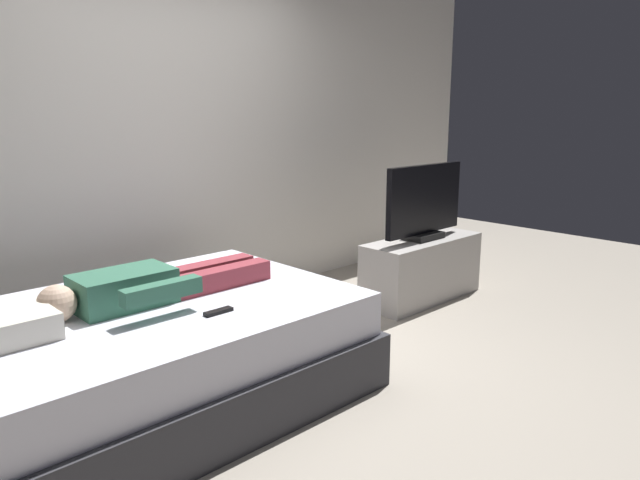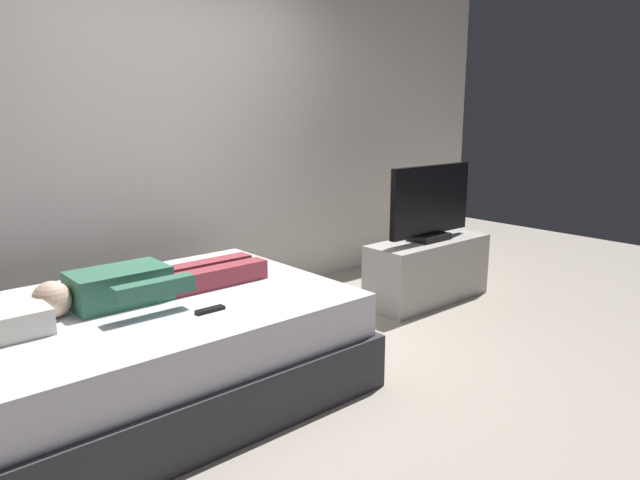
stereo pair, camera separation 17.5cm
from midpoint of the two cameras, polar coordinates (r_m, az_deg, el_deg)
ground_plane at (r=3.48m, az=-3.02°, el=-13.23°), size 10.00×10.00×0.00m
back_wall at (r=4.65m, az=-12.43°, el=10.92°), size 6.40×0.10×2.80m
bed at (r=3.26m, az=-17.42°, el=-10.62°), size 2.09×1.46×0.54m
person at (r=3.19m, az=-17.81°, el=-4.29°), size 1.26×0.46×0.18m
remote at (r=2.94m, az=-11.53°, el=-6.83°), size 0.15×0.04×0.02m
tv_stand at (r=4.80m, az=8.82°, el=-2.80°), size 1.10×0.40×0.50m
tv at (r=4.69m, az=9.04°, el=3.51°), size 0.88×0.20×0.59m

